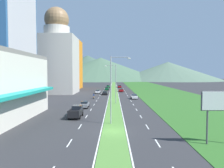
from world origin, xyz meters
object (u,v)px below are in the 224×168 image
(street_lamp_near, at_px, (113,86))
(car_6, at_px, (108,86))
(car_2, at_px, (98,91))
(car_1, at_px, (105,93))
(car_7, at_px, (134,96))
(car_3, at_px, (107,89))
(pickup_truck_0, at_px, (76,112))
(car_0, at_px, (85,104))
(car_5, at_px, (120,86))
(street_lamp_mid, at_px, (115,82))
(motorcycle_rider, at_px, (94,96))
(billboard_roadside, at_px, (222,104))
(car_4, at_px, (121,90))

(street_lamp_near, xyz_separation_m, car_6, (-3.22, 88.12, -5.35))
(car_2, xyz_separation_m, car_6, (3.21, 35.63, 0.02))
(car_2, bearing_deg, car_1, -151.69)
(car_1, bearing_deg, car_2, 28.31)
(car_7, bearing_deg, car_3, -164.29)
(pickup_truck_0, bearing_deg, car_0, -0.35)
(car_5, bearing_deg, street_lamp_mid, -2.73)
(car_6, height_order, motorcycle_rider, motorcycle_rider)
(car_3, xyz_separation_m, motorcycle_rider, (-3.03, -35.64, -0.05))
(car_2, xyz_separation_m, car_7, (13.11, -18.42, -0.02))
(car_6, height_order, car_7, car_6)
(car_7, xyz_separation_m, pickup_truck_0, (-13.51, -28.74, 0.23))
(billboard_roadside, relative_size, car_7, 1.31)
(car_0, bearing_deg, street_lamp_mid, -45.79)
(street_lamp_near, relative_size, car_3, 2.49)
(car_2, bearing_deg, car_7, -144.55)
(street_lamp_near, bearing_deg, billboard_roadside, -38.46)
(car_3, distance_m, pickup_truck_0, 64.37)
(car_1, relative_size, car_3, 0.96)
(car_2, relative_size, motorcycle_rider, 2.30)
(billboard_roadside, relative_size, car_5, 1.33)
(car_1, xyz_separation_m, car_2, (-3.10, 5.75, 0.03))
(car_5, bearing_deg, car_6, -96.33)
(car_2, height_order, car_4, car_2)
(car_1, distance_m, pickup_truck_0, 41.56)
(car_2, height_order, car_5, car_5)
(car_7, bearing_deg, motorcycle_rider, -89.51)
(street_lamp_mid, bearing_deg, pickup_truck_0, -112.22)
(car_4, relative_size, car_5, 0.96)
(car_0, height_order, pickup_truck_0, pickup_truck_0)
(car_0, height_order, motorcycle_rider, motorcycle_rider)
(street_lamp_near, relative_size, car_0, 2.45)
(street_lamp_near, bearing_deg, pickup_truck_0, 141.98)
(street_lamp_mid, height_order, car_4, street_lamp_mid)
(car_6, bearing_deg, car_2, 174.86)
(street_lamp_near, bearing_deg, car_4, 86.78)
(street_lamp_mid, relative_size, car_2, 2.26)
(car_2, relative_size, car_4, 1.04)
(car_2, bearing_deg, car_5, -15.77)
(car_0, xyz_separation_m, car_3, (3.45, 53.61, -0.00))
(street_lamp_mid, relative_size, car_4, 2.35)
(street_lamp_mid, relative_size, car_0, 2.37)
(car_4, distance_m, car_6, 28.71)
(car_1, xyz_separation_m, car_7, (10.01, -12.67, 0.00))
(car_0, xyz_separation_m, pickup_truck_0, (-0.07, -10.66, 0.19))
(car_3, xyz_separation_m, pickup_truck_0, (-3.51, -64.28, 0.19))
(billboard_roadside, bearing_deg, car_6, 98.97)
(street_lamp_near, xyz_separation_m, pickup_truck_0, (-6.82, 5.33, -5.16))
(car_3, bearing_deg, motorcycle_rider, 175.14)
(street_lamp_mid, bearing_deg, car_4, 85.37)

